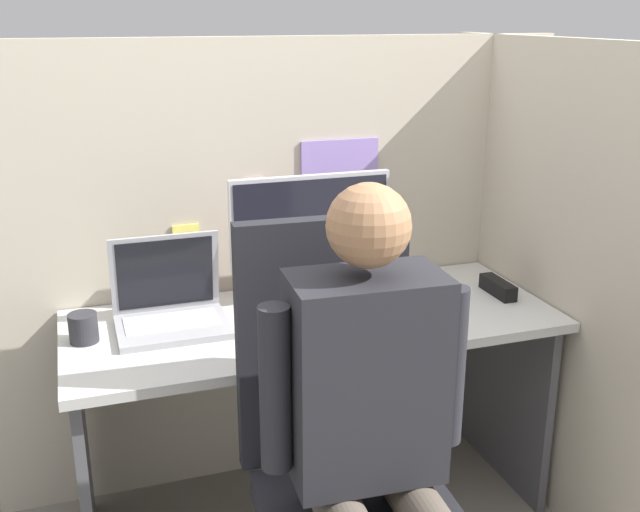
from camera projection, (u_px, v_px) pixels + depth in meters
name	position (u px, v px, depth m)	size (l,w,h in m)	color
cubicle_panel_back	(284.00, 265.00, 2.60)	(2.01, 0.05, 1.54)	#B7AD99
cubicle_panel_right	(542.00, 278.00, 2.49)	(0.04, 1.24, 1.54)	#B7AD99
desk	(314.00, 366.00, 2.38)	(1.51, 0.61, 0.71)	#B7B7B2
paper_box	(312.00, 294.00, 2.43)	(0.31, 0.23, 0.06)	red
monitor	(311.00, 227.00, 2.37)	(0.52, 0.19, 0.37)	#B2B2B7
laptop	(171.00, 310.00, 2.24)	(0.33, 0.26, 0.27)	#99999E
mouse	(273.00, 338.00, 2.13)	(0.07, 0.05, 0.04)	silver
stapler	(498.00, 287.00, 2.50)	(0.05, 0.17, 0.05)	black
carrot_toy	(388.00, 329.00, 2.19)	(0.04, 0.12, 0.04)	orange
office_chair	(344.00, 453.00, 1.84)	(0.53, 0.57, 1.14)	black
person	(378.00, 431.00, 1.63)	(0.48, 0.48, 1.28)	brown
pen_cup	(83.00, 328.00, 2.14)	(0.08, 0.08, 0.09)	#28282D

